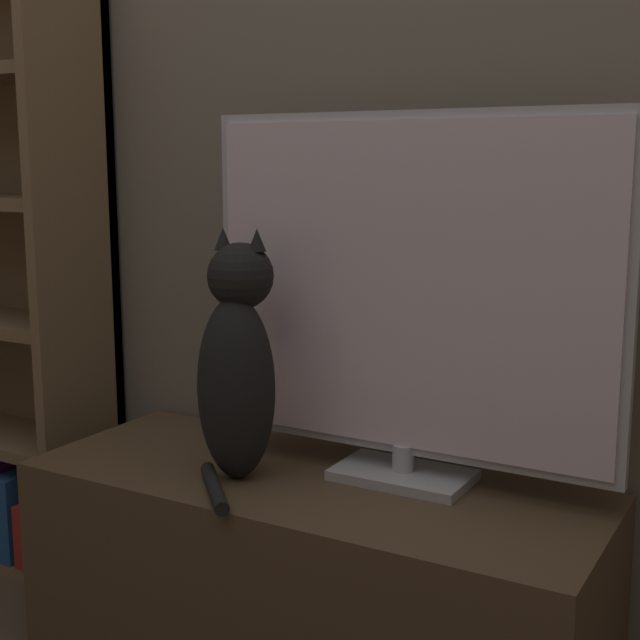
% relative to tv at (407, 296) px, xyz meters
% --- Properties ---
extents(wall_back, '(4.80, 0.05, 2.60)m').
position_rel_tv_xyz_m(wall_back, '(-0.16, 0.19, 0.50)').
color(wall_back, '#756B5B').
rests_on(wall_back, ground_plane).
extents(tv_stand, '(1.19, 0.47, 0.43)m').
position_rel_tv_xyz_m(tv_stand, '(-0.16, -0.09, -0.59)').
color(tv_stand, brown).
rests_on(tv_stand, ground_plane).
extents(tv, '(0.86, 0.16, 0.73)m').
position_rel_tv_xyz_m(tv, '(0.00, 0.00, 0.00)').
color(tv, '#B7B7BC').
rests_on(tv, tv_stand).
extents(cat, '(0.19, 0.30, 0.51)m').
position_rel_tv_xyz_m(cat, '(-0.30, -0.15, -0.15)').
color(cat, black).
rests_on(cat, tv_stand).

